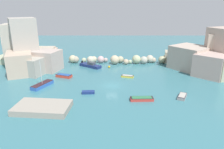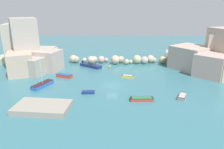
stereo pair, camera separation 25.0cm
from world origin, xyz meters
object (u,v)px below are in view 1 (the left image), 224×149
moored_boat_4 (43,85)px  moored_boat_6 (183,96)px  moored_boat_0 (128,76)px  stone_dock (43,108)px  moored_boat_5 (64,76)px  moored_boat_2 (142,99)px  moored_boat_1 (91,65)px  moored_boat_3 (89,92)px  channel_buoy (109,67)px

moored_boat_4 → moored_boat_6: 29.50m
moored_boat_0 → moored_boat_4: moored_boat_4 is taller
stone_dock → moored_boat_5: size_ratio=2.16×
moored_boat_2 → moored_boat_6: bearing=6.0°
moored_boat_1 → moored_boat_2: size_ratio=1.51×
moored_boat_3 → stone_dock: bearing=42.9°
stone_dock → moored_boat_3: stone_dock is taller
stone_dock → moored_boat_5: stone_dock is taller
moored_boat_0 → moored_boat_3: size_ratio=1.25×
channel_buoy → moored_boat_6: size_ratio=0.19×
moored_boat_1 → moored_boat_4: moored_boat_4 is taller
moored_boat_2 → moored_boat_3: bearing=160.4°
channel_buoy → moored_boat_2: bearing=-73.3°
moored_boat_0 → moored_boat_2: 13.48m
channel_buoy → moored_boat_5: (-11.10, -8.17, 0.07)m
moored_boat_6 → moored_boat_5: bearing=-88.6°
channel_buoy → moored_boat_1: (-5.39, 0.84, 0.21)m
stone_dock → moored_boat_2: stone_dock is taller
moored_boat_5 → channel_buoy: bearing=-122.5°
moored_boat_2 → moored_boat_3: 10.94m
channel_buoy → moored_boat_5: moored_boat_5 is taller
moored_boat_4 → moored_boat_5: 7.20m
moored_boat_2 → moored_boat_3: (-10.44, 3.29, -0.07)m
moored_boat_3 → moored_boat_5: bearing=-57.8°
stone_dock → moored_boat_1: size_ratio=1.38×
channel_buoy → moored_boat_2: moored_boat_2 is taller
moored_boat_1 → moored_boat_0: bearing=-5.5°
moored_boat_1 → moored_boat_4: size_ratio=1.12×
stone_dock → moored_boat_5: bearing=90.4°
stone_dock → moored_boat_3: bearing=45.9°
channel_buoy → moored_boat_6: 24.98m
moored_boat_1 → moored_boat_2: 25.32m
moored_boat_5 → moored_boat_0: bearing=-158.9°
stone_dock → moored_boat_0: bearing=47.8°
moored_boat_1 → channel_buoy: bearing=27.5°
channel_buoy → moored_boat_6: moored_boat_6 is taller
moored_boat_1 → moored_boat_6: bearing=-10.6°
moored_boat_3 → moored_boat_6: size_ratio=0.78×
moored_boat_5 → stone_dock: bearing=111.5°
moored_boat_6 → stone_dock: bearing=-51.7°
moored_boat_0 → moored_boat_1: 13.52m
moored_boat_2 → moored_boat_4: (-20.94, 7.02, 0.10)m
moored_boat_2 → moored_boat_4: bearing=159.4°
moored_boat_0 → moored_boat_5: 15.78m
channel_buoy → moored_boat_4: moored_boat_4 is taller
moored_boat_1 → moored_boat_5: bearing=-86.0°
moored_boat_0 → moored_boat_3: 13.29m
stone_dock → moored_boat_3: (7.00, 7.22, -0.26)m
channel_buoy → moored_boat_3: size_ratio=0.24×
stone_dock → moored_boat_4: bearing=107.7°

